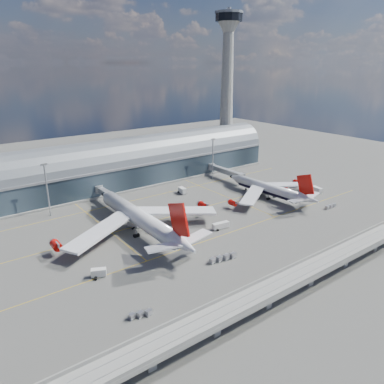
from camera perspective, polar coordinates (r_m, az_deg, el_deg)
ground at (r=165.53m, az=1.91°, el=-5.54°), size 500.00×500.00×0.00m
taxi_lines at (r=181.88m, az=-2.43°, el=-3.20°), size 200.00×80.12×0.01m
terminal at (r=224.42m, az=-10.56°, el=3.88°), size 200.00×30.00×28.00m
control_tower at (r=269.37m, az=5.34°, el=15.32°), size 19.00×19.00×103.00m
guideway at (r=129.64m, az=17.54°, el=-11.29°), size 220.00×8.50×7.20m
floodlight_mast_left at (r=186.38m, az=-21.22°, el=0.49°), size 3.00×0.70×25.70m
floodlight_mast_right at (r=231.44m, az=3.19°, el=5.23°), size 3.00×0.70×25.70m
airliner_left at (r=159.48m, az=-7.78°, el=-4.05°), size 73.69×77.35×23.63m
airliner_right at (r=205.01m, az=11.72°, el=0.45°), size 56.30×58.85×18.67m
jet_bridge_left at (r=196.13m, az=-12.73°, el=-0.37°), size 4.40×28.00×7.25m
jet_bridge_right at (r=234.71m, az=4.91°, el=3.25°), size 4.40×32.00×7.25m
service_truck_0 at (r=157.27m, az=-3.42°, el=-6.42°), size 5.36×5.94×2.50m
service_truck_1 at (r=133.71m, az=-14.04°, el=-11.85°), size 5.54×4.31×2.92m
service_truck_2 at (r=164.98m, az=4.39°, el=-5.11°), size 8.03×3.22×2.83m
service_truck_3 at (r=220.94m, az=18.49°, el=0.32°), size 3.88×6.91×3.15m
service_truck_4 at (r=208.22m, az=-1.48°, el=0.23°), size 3.31×5.93×3.30m
service_truck_5 at (r=167.96m, az=-8.87°, el=-4.91°), size 4.24×5.57×2.53m
cargo_train_0 at (r=113.55m, az=-7.89°, el=-17.97°), size 7.27×3.52×1.60m
cargo_train_1 at (r=140.16m, az=4.72°, el=-9.98°), size 11.57×3.77×1.90m
cargo_train_2 at (r=199.98m, az=20.36°, el=-2.06°), size 7.51×1.99×1.66m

